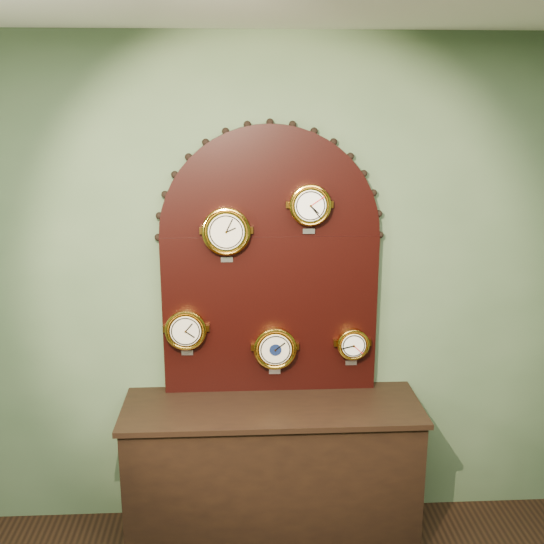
{
  "coord_description": "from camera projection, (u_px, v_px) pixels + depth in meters",
  "views": [
    {
      "loc": [
        -0.18,
        -1.03,
        2.44
      ],
      "look_at": [
        0.0,
        2.25,
        1.58
      ],
      "focal_mm": 43.05,
      "sensor_mm": 36.0,
      "label": 1
    }
  ],
  "objects": [
    {
      "name": "wall_back",
      "position": [
        270.0,
        292.0,
        3.68
      ],
      "size": [
        4.0,
        0.0,
        4.0
      ],
      "primitive_type": "plane",
      "rotation": [
        1.57,
        0.0,
        0.0
      ],
      "color": "#4B6343",
      "rests_on": "ground"
    },
    {
      "name": "display_board",
      "position": [
        270.0,
        255.0,
        3.58
      ],
      "size": [
        1.26,
        0.06,
        1.53
      ],
      "color": "black",
      "rests_on": "shop_counter"
    },
    {
      "name": "roman_clock",
      "position": [
        226.0,
        231.0,
        3.46
      ],
      "size": [
        0.26,
        0.08,
        0.31
      ],
      "color": "gold",
      "rests_on": "display_board"
    },
    {
      "name": "arabic_clock",
      "position": [
        310.0,
        205.0,
        3.45
      ],
      "size": [
        0.22,
        0.08,
        0.27
      ],
      "color": "gold",
      "rests_on": "display_board"
    },
    {
      "name": "barometer",
      "position": [
        275.0,
        348.0,
        3.65
      ],
      "size": [
        0.24,
        0.08,
        0.29
      ],
      "color": "gold",
      "rests_on": "display_board"
    },
    {
      "name": "tide_clock",
      "position": [
        353.0,
        344.0,
        3.67
      ],
      "size": [
        0.18,
        0.08,
        0.23
      ],
      "color": "gold",
      "rests_on": "display_board"
    },
    {
      "name": "hygrometer",
      "position": [
        186.0,
        329.0,
        3.59
      ],
      "size": [
        0.23,
        0.08,
        0.28
      ],
      "color": "gold",
      "rests_on": "display_board"
    },
    {
      "name": "shop_counter",
      "position": [
        272.0,
        475.0,
        3.68
      ],
      "size": [
        1.6,
        0.5,
        0.8
      ],
      "primitive_type": "cube",
      "color": "black",
      "rests_on": "ground_plane"
    }
  ]
}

